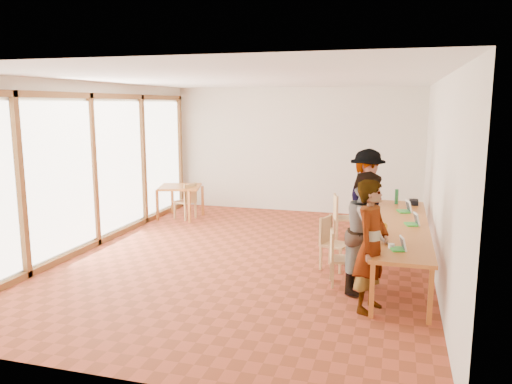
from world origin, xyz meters
TOP-DOWN VIEW (x-y plane):
  - ground at (0.00, 0.00)m, footprint 8.00×8.00m
  - wall_back at (0.00, 4.00)m, footprint 6.00×0.10m
  - wall_front at (0.00, -4.00)m, footprint 6.00×0.10m
  - wall_right at (3.00, 0.00)m, footprint 0.10×8.00m
  - window_wall at (-2.96, 0.00)m, footprint 0.10×8.00m
  - ceiling at (0.00, 0.00)m, footprint 6.00×8.00m
  - communal_table at (2.50, 0.03)m, footprint 0.80×4.00m
  - side_table at (-2.39, 2.50)m, footprint 0.90×0.90m
  - chair_near at (1.61, -0.86)m, footprint 0.44×0.44m
  - chair_mid at (1.41, -0.14)m, footprint 0.49×0.49m
  - chair_far at (1.37, 1.66)m, footprint 0.50×0.50m
  - chair_empty at (1.69, 2.34)m, footprint 0.50×0.50m
  - chair_spare at (-2.17, 2.42)m, footprint 0.50×0.50m
  - person_near at (2.12, -1.67)m, footprint 0.58×0.71m
  - person_mid at (2.03, -0.99)m, footprint 0.80×0.94m
  - person_far at (1.86, 1.47)m, footprint 0.95×1.29m
  - laptop_near at (2.47, -1.41)m, footprint 0.23×0.25m
  - laptop_mid at (2.67, 0.04)m, footprint 0.25×0.27m
  - laptop_far at (2.57, 0.99)m, footprint 0.27×0.29m
  - yellow_mug at (2.22, -0.46)m, footprint 0.14×0.14m
  - green_bottle at (2.40, 1.69)m, footprint 0.07×0.07m
  - clear_glass at (2.67, 1.82)m, footprint 0.07×0.07m
  - condiment_cup at (2.36, -1.36)m, footprint 0.08×0.08m
  - pink_phone at (2.62, 1.25)m, footprint 0.05×0.10m
  - black_pouch at (2.72, 1.72)m, footprint 0.16×0.26m

SIDE VIEW (x-z plane):
  - ground at x=0.00m, z-range 0.00..0.00m
  - chair_near at x=1.61m, z-range 0.28..0.71m
  - chair_empty at x=1.69m, z-range 0.28..0.72m
  - chair_spare at x=-2.17m, z-range 0.29..0.73m
  - chair_mid at x=1.41m, z-range 0.29..0.74m
  - chair_far at x=1.37m, z-range 0.30..0.77m
  - side_table at x=-2.39m, z-range 0.29..1.04m
  - communal_table at x=2.50m, z-range 0.33..1.08m
  - pink_phone at x=2.62m, z-range 0.75..0.76m
  - condiment_cup at x=2.36m, z-range 0.75..0.81m
  - clear_glass at x=2.67m, z-range 0.75..0.84m
  - black_pouch at x=2.72m, z-range 0.75..0.84m
  - laptop_near at x=2.47m, z-range 0.71..0.89m
  - laptop_mid at x=2.67m, z-range 0.71..0.90m
  - yellow_mug at x=2.22m, z-range 0.75..0.86m
  - laptop_far at x=2.57m, z-range 0.70..0.91m
  - person_near at x=2.12m, z-range 0.00..1.69m
  - person_mid at x=2.03m, z-range 0.00..1.70m
  - green_bottle at x=2.40m, z-range 0.75..1.03m
  - person_far at x=1.86m, z-range 0.00..1.79m
  - wall_back at x=0.00m, z-range 0.00..3.00m
  - wall_front at x=0.00m, z-range 0.00..3.00m
  - wall_right at x=3.00m, z-range 0.00..3.00m
  - window_wall at x=-2.96m, z-range 0.00..3.00m
  - ceiling at x=0.00m, z-range 3.00..3.04m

